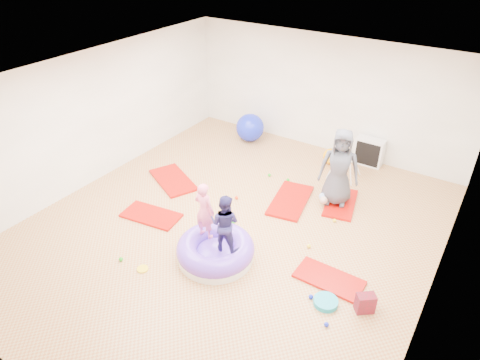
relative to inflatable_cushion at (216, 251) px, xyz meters
The scene contains 19 objects.
room 1.52m from the inflatable_cushion, 106.47° to the left, with size 7.01×8.01×2.81m.
gym_mat_front_left 1.79m from the inflatable_cushion, behind, with size 1.13×0.57×0.05m, color #A90007.
gym_mat_mid_left 2.74m from the inflatable_cushion, 146.18° to the left, with size 1.29×0.64×0.05m, color #A90007.
gym_mat_center_back 2.25m from the inflatable_cushion, 82.84° to the left, with size 1.32×0.66×0.05m, color #A90007.
gym_mat_right 1.93m from the inflatable_cushion, 17.17° to the left, with size 1.08×0.54×0.05m, color #A90007.
gym_mat_rear_right 2.96m from the inflatable_cushion, 66.48° to the left, with size 1.14×0.57×0.05m, color #A90007.
inflatable_cushion is the anchor object (origin of this frame).
child_pink 0.79m from the inflatable_cushion, 163.96° to the left, with size 0.38×0.25×1.04m, color pink.
child_navy 0.76m from the inflatable_cushion, ahead, with size 0.50×0.39×1.02m, color navy.
adult_caregiver 2.95m from the inflatable_cushion, 68.15° to the left, with size 0.78×0.51×1.60m, color #42444E.
infant 2.70m from the inflatable_cushion, 69.93° to the left, with size 0.33×0.34×0.20m.
ball_pit_balls 1.09m from the inflatable_cushion, 73.46° to the left, with size 3.55×3.92×0.07m.
exercise_ball_blue 4.62m from the inflatable_cushion, 114.69° to the left, with size 0.72×0.72×0.72m, color #1525D7.
exercise_ball_orange 4.19m from the inflatable_cushion, 85.38° to the left, with size 0.38×0.38×0.38m, color #FFA500.
infant_play_gym 3.83m from the inflatable_cushion, 77.44° to the left, with size 0.61×0.58×0.47m.
cube_shelf 4.76m from the inflatable_cushion, 76.87° to the left, with size 0.65×0.32×0.65m.
balance_disc 2.00m from the inflatable_cushion, ahead, with size 0.37×0.37×0.08m, color #1293B0.
backpack 2.54m from the inflatable_cushion, ahead, with size 0.27×0.17×0.31m, color #A5021C.
yellow_toy 1.25m from the inflatable_cushion, 133.40° to the right, with size 0.19×0.19×0.03m, color yellow.
Camera 1 is at (3.63, -5.27, 4.99)m, focal length 32.00 mm.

